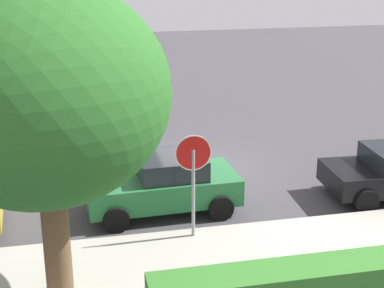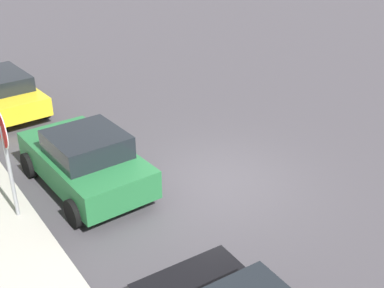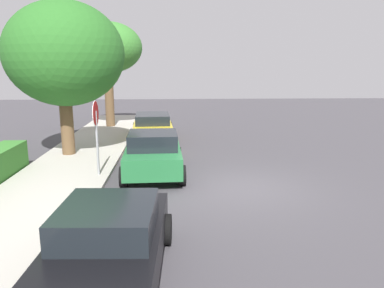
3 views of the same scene
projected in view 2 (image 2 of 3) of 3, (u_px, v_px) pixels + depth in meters
ground_plane at (218, 181)px, 11.86m from camera, size 60.00×60.00×0.00m
stop_sign at (5, 146)px, 9.60m from camera, size 0.83×0.08×2.58m
parked_car_green at (85, 160)px, 11.25m from camera, size 3.89×2.15×1.49m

